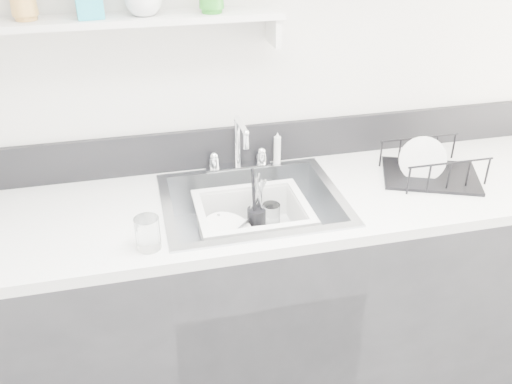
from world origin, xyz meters
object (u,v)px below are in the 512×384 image
object	(u,v)px
sink	(253,221)
dish_rack	(432,162)
counter_run	(253,299)
wash_tub	(252,224)

from	to	relation	value
sink	dish_rack	bearing A→B (deg)	1.05
counter_run	wash_tub	world-z (taller)	counter_run
counter_run	sink	distance (m)	0.37
sink	dish_rack	size ratio (longest dim) A/B	1.81
counter_run	dish_rack	world-z (taller)	dish_rack
wash_tub	dish_rack	bearing A→B (deg)	2.32
counter_run	dish_rack	bearing A→B (deg)	1.05
counter_run	wash_tub	bearing A→B (deg)	-108.95
wash_tub	dish_rack	world-z (taller)	dish_rack
counter_run	dish_rack	distance (m)	0.88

